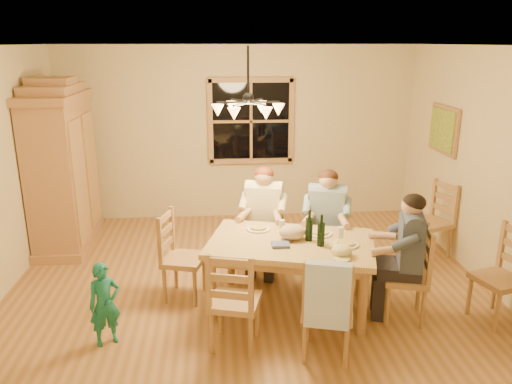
{
  "coord_description": "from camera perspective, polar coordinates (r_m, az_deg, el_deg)",
  "views": [
    {
      "loc": [
        -0.34,
        -5.24,
        2.74
      ],
      "look_at": [
        0.09,
        0.1,
        1.12
      ],
      "focal_mm": 35.0,
      "sensor_mm": 36.0,
      "label": 1
    }
  ],
  "objects": [
    {
      "name": "floor",
      "position": [
        5.92,
        -0.8,
        -10.71
      ],
      "size": [
        5.5,
        5.5,
        0.0
      ],
      "primitive_type": "plane",
      "color": "olive",
      "rests_on": "ground"
    },
    {
      "name": "ceiling",
      "position": [
        5.25,
        -0.92,
        16.41
      ],
      "size": [
        5.5,
        5.0,
        0.02
      ],
      "primitive_type": "cube",
      "color": "white",
      "rests_on": "wall_back"
    },
    {
      "name": "wall_back",
      "position": [
        7.87,
        -2.05,
        6.67
      ],
      "size": [
        5.5,
        0.02,
        2.7
      ],
      "primitive_type": "cube",
      "color": "beige",
      "rests_on": "floor"
    },
    {
      "name": "wall_right",
      "position": [
        6.24,
        25.27,
        2.34
      ],
      "size": [
        0.02,
        5.0,
        2.7
      ],
      "primitive_type": "cube",
      "color": "beige",
      "rests_on": "floor"
    },
    {
      "name": "window",
      "position": [
        7.81,
        -0.58,
        8.09
      ],
      "size": [
        1.3,
        0.06,
        1.3
      ],
      "color": "black",
      "rests_on": "wall_back"
    },
    {
      "name": "painting",
      "position": [
        7.22,
        20.65,
        6.68
      ],
      "size": [
        0.06,
        0.78,
        0.64
      ],
      "color": "#9E6E44",
      "rests_on": "wall_right"
    },
    {
      "name": "chandelier",
      "position": [
        5.29,
        -0.89,
        9.66
      ],
      "size": [
        0.77,
        0.68,
        0.71
      ],
      "color": "black",
      "rests_on": "ceiling"
    },
    {
      "name": "armoire",
      "position": [
        7.22,
        -21.22,
        2.21
      ],
      "size": [
        0.66,
        1.4,
        2.3
      ],
      "color": "#9E6E44",
      "rests_on": "floor"
    },
    {
      "name": "dining_table",
      "position": [
        5.23,
        4.01,
        -6.66
      ],
      "size": [
        1.89,
        1.43,
        0.76
      ],
      "rotation": [
        0.0,
        0.0,
        -0.26
      ],
      "color": "#A6844A",
      "rests_on": "floor"
    },
    {
      "name": "chair_far_left",
      "position": [
        6.15,
        0.88,
        -6.5
      ],
      "size": [
        0.53,
        0.52,
        0.99
      ],
      "rotation": [
        0.0,
        0.0,
        2.88
      ],
      "color": "#A07346",
      "rests_on": "floor"
    },
    {
      "name": "chair_far_right",
      "position": [
        6.08,
        7.9,
        -6.94
      ],
      "size": [
        0.53,
        0.52,
        0.99
      ],
      "rotation": [
        0.0,
        0.0,
        2.88
      ],
      "color": "#A07346",
      "rests_on": "floor"
    },
    {
      "name": "chair_near_left",
      "position": [
        4.76,
        -2.42,
        -13.98
      ],
      "size": [
        0.53,
        0.52,
        0.99
      ],
      "rotation": [
        0.0,
        0.0,
        -0.26
      ],
      "color": "#A07346",
      "rests_on": "floor"
    },
    {
      "name": "chair_near_right",
      "position": [
        4.67,
        8.08,
        -14.82
      ],
      "size": [
        0.53,
        0.52,
        0.99
      ],
      "rotation": [
        0.0,
        0.0,
        -0.26
      ],
      "color": "#A07346",
      "rests_on": "floor"
    },
    {
      "name": "chair_end_left",
      "position": [
        5.62,
        -8.16,
        -9.05
      ],
      "size": [
        0.52,
        0.53,
        0.99
      ],
      "rotation": [
        0.0,
        0.0,
        -1.83
      ],
      "color": "#A07346",
      "rests_on": "floor"
    },
    {
      "name": "chair_end_right",
      "position": [
        5.4,
        16.59,
        -10.74
      ],
      "size": [
        0.52,
        0.53,
        0.99
      ],
      "rotation": [
        0.0,
        0.0,
        1.31
      ],
      "color": "#A07346",
      "rests_on": "floor"
    },
    {
      "name": "adult_woman",
      "position": [
        5.96,
        0.9,
        -1.74
      ],
      "size": [
        0.48,
        0.5,
        0.87
      ],
      "rotation": [
        0.0,
        0.0,
        2.88
      ],
      "color": "beige",
      "rests_on": "floor"
    },
    {
      "name": "adult_plaid_man",
      "position": [
        5.89,
        8.11,
        -2.14
      ],
      "size": [
        0.48,
        0.5,
        0.87
      ],
      "rotation": [
        0.0,
        0.0,
        2.88
      ],
      "color": "teal",
      "rests_on": "floor"
    },
    {
      "name": "adult_slate_man",
      "position": [
        5.18,
        17.08,
        -5.44
      ],
      "size": [
        0.5,
        0.48,
        0.87
      ],
      "rotation": [
        0.0,
        0.0,
        1.31
      ],
      "color": "#3D4862",
      "rests_on": "floor"
    },
    {
      "name": "towel",
      "position": [
        4.3,
        8.18,
        -11.63
      ],
      "size": [
        0.39,
        0.19,
        0.58
      ],
      "primitive_type": "cube",
      "rotation": [
        0.0,
        0.0,
        -0.26
      ],
      "color": "#B5CAF5",
      "rests_on": "chair_near_right"
    },
    {
      "name": "wine_bottle_a",
      "position": [
        5.17,
        6.09,
        -3.81
      ],
      "size": [
        0.08,
        0.08,
        0.33
      ],
      "primitive_type": "cylinder",
      "color": "black",
      "rests_on": "dining_table"
    },
    {
      "name": "wine_bottle_b",
      "position": [
        5.05,
        7.46,
        -4.36
      ],
      "size": [
        0.08,
        0.08,
        0.33
      ],
      "primitive_type": "cylinder",
      "color": "black",
      "rests_on": "dining_table"
    },
    {
      "name": "plate_woman",
      "position": [
        5.48,
        0.28,
        -4.24
      ],
      "size": [
        0.26,
        0.26,
        0.02
      ],
      "primitive_type": "cylinder",
      "color": "white",
      "rests_on": "dining_table"
    },
    {
      "name": "plate_plaid",
      "position": [
        5.39,
        7.29,
        -4.73
      ],
      "size": [
        0.26,
        0.26,
        0.02
      ],
      "primitive_type": "cylinder",
      "color": "white",
      "rests_on": "dining_table"
    },
    {
      "name": "plate_slate",
      "position": [
        5.15,
        10.24,
        -5.92
      ],
      "size": [
        0.26,
        0.26,
        0.02
      ],
      "primitive_type": "cylinder",
      "color": "white",
      "rests_on": "dining_table"
    },
    {
      "name": "wine_glass_a",
      "position": [
        5.39,
        2.97,
        -3.92
      ],
      "size": [
        0.06,
        0.06,
        0.14
      ],
      "primitive_type": "cylinder",
      "color": "silver",
      "rests_on": "dining_table"
    },
    {
      "name": "wine_glass_b",
      "position": [
        5.26,
        9.62,
        -4.68
      ],
      "size": [
        0.06,
        0.06,
        0.14
      ],
      "primitive_type": "cylinder",
      "color": "silver",
      "rests_on": "dining_table"
    },
    {
      "name": "cap",
      "position": [
        4.89,
        9.81,
        -6.58
      ],
      "size": [
        0.2,
        0.2,
        0.11
      ],
      "primitive_type": "ellipsoid",
      "color": "beige",
      "rests_on": "dining_table"
    },
    {
      "name": "napkin",
      "position": [
        5.05,
        2.82,
        -6.04
      ],
      "size": [
        0.21,
        0.18,
        0.03
      ],
      "primitive_type": "cube",
      "rotation": [
        0.0,
        0.0,
        -0.26
      ],
      "color": "#4F5C92",
      "rests_on": "dining_table"
    },
    {
      "name": "cloth_bundle",
      "position": [
        5.22,
        4.16,
        -4.59
      ],
      "size": [
        0.28,
        0.22,
        0.15
      ],
      "primitive_type": "ellipsoid",
      "color": "tan",
      "rests_on": "dining_table"
    },
    {
      "name": "child",
      "position": [
        4.94,
        -16.91,
        -12.16
      ],
      "size": [
        0.35,
        0.31,
        0.81
      ],
      "primitive_type": "imported",
      "rotation": [
        0.0,
        0.0,
        0.46
      ],
      "color": "#1A766E",
      "rests_on": "floor"
    },
    {
      "name": "chair_spare_front",
      "position": [
        5.68,
        25.81,
        -10.36
      ],
      "size": [
        0.53,
        0.54,
        0.99
      ],
      "rotation": [
        0.0,
        0.0,
        1.87
      ],
      "color": "#A07346",
      "rests_on": "floor"
    },
    {
      "name": "chair_spare_back",
      "position": [
        7.0,
        19.27,
        -4.5
      ],
      "size": [
        0.55,
        0.56,
        0.99
      ],
      "rotation": [
        0.0,
        0.0,
        1.93
      ],
      "color": "#A07346",
      "rests_on": "floor"
    }
  ]
}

